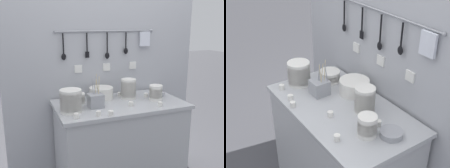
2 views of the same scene
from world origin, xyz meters
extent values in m
cube|color=#ADAFB5|center=(0.00, 0.00, 0.91)|extent=(1.11, 0.62, 0.03)
cube|color=#ADAFB5|center=(0.00, 0.00, 0.45)|extent=(1.07, 0.60, 0.89)
cube|color=#A8AAB2|center=(0.00, 0.35, 0.99)|extent=(1.91, 0.04, 1.98)
cylinder|color=#93969E|center=(0.00, 0.31, 1.52)|extent=(0.95, 0.01, 0.01)
sphere|color=#93969E|center=(-0.48, 0.31, 1.52)|extent=(0.02, 0.02, 0.02)
sphere|color=#93969E|center=(0.48, 0.31, 1.52)|extent=(0.02, 0.02, 0.02)
cylinder|color=black|center=(-0.41, 0.30, 1.42)|extent=(0.01, 0.01, 0.18)
ellipsoid|color=black|center=(-0.41, 0.30, 1.31)|extent=(0.04, 0.02, 0.06)
cylinder|color=#93969E|center=(-0.41, 0.31, 1.52)|extent=(0.01, 0.01, 0.02)
cylinder|color=black|center=(-0.20, 0.30, 1.43)|extent=(0.01, 0.01, 0.17)
cube|color=black|center=(-0.20, 0.30, 1.31)|extent=(0.04, 0.01, 0.06)
cylinder|color=#93969E|center=(-0.20, 0.31, 1.52)|extent=(0.01, 0.01, 0.02)
cylinder|color=black|center=(0.00, 0.30, 1.42)|extent=(0.01, 0.01, 0.19)
ellipsoid|color=black|center=(0.00, 0.30, 1.30)|extent=(0.04, 0.02, 0.06)
cylinder|color=#93969E|center=(0.00, 0.31, 1.52)|extent=(0.01, 0.01, 0.02)
cylinder|color=black|center=(0.19, 0.30, 1.44)|extent=(0.01, 0.01, 0.15)
ellipsoid|color=black|center=(0.19, 0.30, 1.33)|extent=(0.04, 0.02, 0.06)
cylinder|color=#93969E|center=(0.19, 0.31, 1.52)|extent=(0.01, 0.01, 0.02)
cube|color=silver|center=(0.39, 0.30, 1.44)|extent=(0.11, 0.02, 0.14)
cylinder|color=#93969E|center=(0.39, 0.31, 1.52)|extent=(0.01, 0.01, 0.02)
cube|color=white|center=(-0.28, 0.32, 1.19)|extent=(0.07, 0.01, 0.07)
cube|color=white|center=(0.00, 0.32, 1.19)|extent=(0.07, 0.01, 0.07)
cube|color=white|center=(0.28, 0.32, 1.19)|extent=(0.07, 0.01, 0.07)
cylinder|color=silver|center=(0.13, 0.09, 0.95)|extent=(0.13, 0.13, 0.04)
cylinder|color=silver|center=(0.13, 0.09, 0.97)|extent=(0.13, 0.13, 0.04)
cylinder|color=silver|center=(0.13, 0.09, 0.99)|extent=(0.13, 0.13, 0.04)
cylinder|color=silver|center=(0.13, 0.09, 1.01)|extent=(0.13, 0.13, 0.04)
cylinder|color=silver|center=(0.13, 0.09, 1.04)|extent=(0.13, 0.13, 0.04)
cylinder|color=silver|center=(0.13, 0.09, 1.06)|extent=(0.13, 0.13, 0.04)
cylinder|color=silver|center=(0.13, 0.09, 1.08)|extent=(0.13, 0.13, 0.04)
cylinder|color=silver|center=(0.33, -0.05, 0.95)|extent=(0.12, 0.12, 0.05)
cylinder|color=silver|center=(0.33, -0.05, 0.98)|extent=(0.12, 0.12, 0.05)
cylinder|color=silver|center=(0.33, -0.05, 1.01)|extent=(0.12, 0.12, 0.05)
cylinder|color=silver|center=(0.33, -0.05, 1.03)|extent=(0.12, 0.12, 0.05)
cylinder|color=silver|center=(-0.36, 0.13, 0.94)|extent=(0.16, 0.16, 0.04)
cylinder|color=silver|center=(-0.36, 0.13, 0.97)|extent=(0.16, 0.16, 0.04)
cylinder|color=silver|center=(-0.36, 0.13, 0.99)|extent=(0.16, 0.16, 0.04)
cylinder|color=silver|center=(-0.45, -0.08, 0.94)|extent=(0.17, 0.17, 0.04)
cylinder|color=silver|center=(-0.45, -0.08, 0.97)|extent=(0.17, 0.17, 0.04)
cylinder|color=silver|center=(-0.45, -0.08, 0.99)|extent=(0.17, 0.17, 0.04)
cylinder|color=silver|center=(-0.45, -0.08, 1.01)|extent=(0.17, 0.17, 0.04)
cylinder|color=silver|center=(-0.45, -0.08, 1.04)|extent=(0.17, 0.17, 0.04)
cylinder|color=silver|center=(-0.45, -0.08, 1.06)|extent=(0.17, 0.17, 0.04)
cylinder|color=silver|center=(-0.45, -0.08, 1.08)|extent=(0.17, 0.17, 0.04)
cylinder|color=silver|center=(-0.11, 0.18, 0.93)|extent=(0.22, 0.22, 0.01)
cylinder|color=silver|center=(-0.11, 0.18, 0.94)|extent=(0.22, 0.22, 0.01)
cylinder|color=silver|center=(-0.11, 0.18, 0.95)|extent=(0.22, 0.22, 0.01)
cylinder|color=silver|center=(-0.11, 0.18, 0.96)|extent=(0.22, 0.22, 0.01)
cylinder|color=silver|center=(-0.11, 0.18, 0.97)|extent=(0.22, 0.22, 0.01)
cylinder|color=silver|center=(-0.11, 0.18, 0.98)|extent=(0.22, 0.22, 0.01)
cylinder|color=silver|center=(-0.11, 0.18, 0.98)|extent=(0.22, 0.22, 0.01)
cylinder|color=silver|center=(-0.11, 0.18, 0.99)|extent=(0.22, 0.22, 0.01)
cylinder|color=silver|center=(-0.11, 0.18, 1.00)|extent=(0.22, 0.22, 0.01)
cylinder|color=silver|center=(-0.11, 0.18, 1.01)|extent=(0.22, 0.22, 0.01)
cylinder|color=silver|center=(-0.11, 0.18, 1.02)|extent=(0.22, 0.22, 0.01)
cylinder|color=#93969E|center=(0.42, 0.07, 0.94)|extent=(0.14, 0.14, 0.04)
cube|color=#93969E|center=(-0.23, -0.04, 0.98)|extent=(0.12, 0.12, 0.11)
cylinder|color=#C6B793|center=(-0.21, -0.04, 1.07)|extent=(0.03, 0.01, 0.18)
cylinder|color=#93969E|center=(-0.20, 0.01, 1.08)|extent=(0.03, 0.02, 0.20)
cylinder|color=#93969E|center=(-0.24, -0.04, 1.06)|extent=(0.01, 0.03, 0.17)
cylinder|color=#93969E|center=(-0.25, -0.02, 1.07)|extent=(0.01, 0.03, 0.18)
cylinder|color=#C6B793|center=(-0.20, -0.03, 1.08)|extent=(0.02, 0.02, 0.20)
cylinder|color=#C6B793|center=(-0.21, 0.00, 1.09)|extent=(0.02, 0.01, 0.22)
cylinder|color=silver|center=(0.27, -0.22, 0.94)|extent=(0.04, 0.04, 0.04)
cylinder|color=silver|center=(-0.19, -0.27, 0.94)|extent=(0.04, 0.04, 0.04)
cylinder|color=silver|center=(0.30, 0.07, 0.94)|extent=(0.04, 0.04, 0.04)
cylinder|color=silver|center=(-0.28, -0.25, 0.94)|extent=(0.04, 0.04, 0.04)
cylinder|color=silver|center=(0.05, -0.13, 0.94)|extent=(0.04, 0.04, 0.04)
cylinder|color=silver|center=(0.08, 0.19, 0.94)|extent=(0.04, 0.04, 0.04)
cylinder|color=silver|center=(-0.44, -0.23, 0.94)|extent=(0.04, 0.04, 0.04)
camera|label=1|loc=(-0.87, -1.99, 1.61)|focal=42.00mm
camera|label=2|loc=(1.44, -1.01, 2.09)|focal=50.00mm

